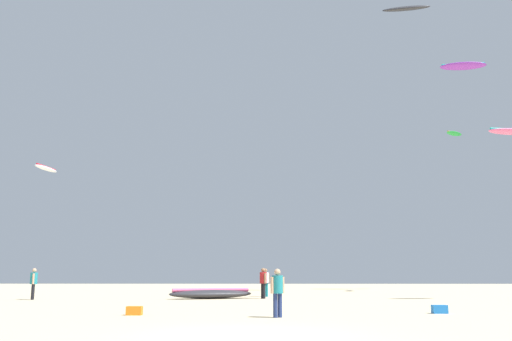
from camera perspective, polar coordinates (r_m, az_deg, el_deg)
name	(u,v)px	position (r m, az deg, el deg)	size (l,w,h in m)	color
ground_plane	(246,336)	(14.23, -1.02, -16.83)	(120.00, 120.00, 0.00)	beige
person_foreground	(277,289)	(19.77, 2.25, -12.19)	(0.50, 0.38, 1.68)	navy
person_midground	(266,280)	(35.97, 1.00, -11.32)	(0.51, 0.40, 1.78)	teal
person_left	(34,281)	(34.65, -22.09, -10.61)	(0.40, 0.57, 1.78)	black
person_right	(263,281)	(33.47, 0.75, -11.37)	(0.41, 0.54, 1.80)	black
kite_grounded_near	(211,294)	(33.54, -4.70, -12.63)	(5.23, 3.02, 0.62)	#2D2D33
cooler_box	(134,311)	(21.39, -12.52, -14.03)	(0.56, 0.36, 0.32)	orange
gear_bag	(440,309)	(22.84, 18.52, -13.50)	(0.56, 0.36, 0.32)	blue
kite_aloft_0	(511,131)	(35.51, 24.96, 3.70)	(2.95, 1.32, 0.38)	#E5598C
kite_aloft_2	(454,133)	(53.70, 19.89, 3.63)	(2.06, 1.73, 0.41)	green
kite_aloft_3	(46,168)	(47.30, -20.97, 0.20)	(1.31, 3.13, 0.45)	white
kite_aloft_6	(406,9)	(50.19, 15.32, 15.92)	(4.10, 1.89, 0.80)	#2D2D33
kite_aloft_7	(463,66)	(53.64, 20.70, 10.13)	(4.16, 1.68, 0.69)	purple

